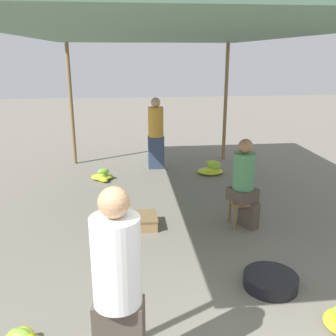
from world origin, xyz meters
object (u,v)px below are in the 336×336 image
at_px(stool, 242,205).
at_px(banana_pile_right_1, 211,169).
at_px(vendor_seated, 245,182).
at_px(crate_near, 141,221).
at_px(basin_black, 270,281).
at_px(shopper_walking_mid, 156,132).
at_px(banana_pile_left_1, 102,176).
at_px(vendor_foreground, 118,291).

bearing_deg(stool, banana_pile_right_1, 87.34).
distance_m(vendor_seated, crate_near, 1.59).
relative_size(basin_black, banana_pile_right_1, 1.09).
xyz_separation_m(basin_black, shopper_walking_mid, (-0.87, 4.50, 0.73)).
distance_m(basin_black, crate_near, 2.09).
relative_size(vendor_seated, banana_pile_left_1, 2.48).
bearing_deg(vendor_foreground, banana_pile_left_1, 94.81).
height_order(vendor_foreground, vendor_seated, vendor_foreground).
bearing_deg(banana_pile_right_1, banana_pile_left_1, -176.23).
bearing_deg(crate_near, basin_black, -50.88).
height_order(stool, banana_pile_left_1, stool).
bearing_deg(banana_pile_left_1, crate_near, -72.80).
bearing_deg(vendor_seated, shopper_walking_mid, 108.65).
bearing_deg(basin_black, vendor_seated, 84.31).
distance_m(banana_pile_left_1, crate_near, 2.29).
distance_m(vendor_seated, banana_pile_right_1, 2.54).
bearing_deg(banana_pile_left_1, basin_black, -62.35).
relative_size(stool, crate_near, 0.85).
relative_size(basin_black, shopper_walking_mid, 0.38).
bearing_deg(shopper_walking_mid, stool, -71.59).
xyz_separation_m(crate_near, shopper_walking_mid, (0.46, 2.88, 0.71)).
bearing_deg(vendor_foreground, vendor_seated, 56.06).
bearing_deg(stool, shopper_walking_mid, 108.41).
bearing_deg(vendor_seated, vendor_foreground, -123.94).
height_order(basin_black, banana_pile_left_1, banana_pile_left_1).
bearing_deg(stool, vendor_seated, -25.68).
distance_m(banana_pile_right_1, crate_near, 2.82).
distance_m(vendor_foreground, basin_black, 2.07).
xyz_separation_m(banana_pile_left_1, crate_near, (0.68, -2.19, 0.01)).
distance_m(basin_black, banana_pile_right_1, 3.97).
bearing_deg(banana_pile_left_1, stool, -47.33).
height_order(vendor_foreground, banana_pile_left_1, vendor_foreground).
xyz_separation_m(basin_black, banana_pile_right_1, (0.25, 3.96, 0.02)).
relative_size(banana_pile_left_1, crate_near, 1.13).
xyz_separation_m(stool, vendor_seated, (0.02, -0.01, 0.35)).
relative_size(vendor_seated, shopper_walking_mid, 0.84).
bearing_deg(vendor_foreground, stool, 56.40).
bearing_deg(stool, basin_black, -95.02).
bearing_deg(banana_pile_right_1, shopper_walking_mid, 154.24).
height_order(vendor_seated, basin_black, vendor_seated).
bearing_deg(crate_near, vendor_foreground, -95.61).
height_order(banana_pile_left_1, crate_near, banana_pile_left_1).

